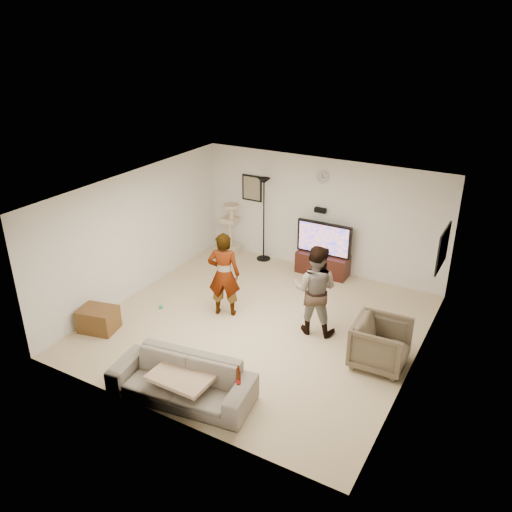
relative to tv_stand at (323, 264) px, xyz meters
The scene contains 24 objects.
floor 2.52m from the tv_stand, 94.46° to the right, with size 5.50×5.50×0.02m, color #C9B887.
ceiling 3.39m from the tv_stand, 94.46° to the right, with size 5.50×5.50×0.02m, color white.
wall_back 1.06m from the tv_stand, 128.56° to the left, with size 5.50×0.04×2.50m, color white.
wall_front 5.36m from the tv_stand, 92.13° to the right, with size 5.50×0.04×2.50m, color white.
wall_left 4.00m from the tv_stand, 139.62° to the right, with size 0.04×5.50×2.50m, color white.
wall_right 3.72m from the tv_stand, 44.44° to the right, with size 0.04×5.50×2.50m, color white.
wall_clock 1.89m from the tv_stand, 132.25° to the left, with size 0.26×0.26×0.04m, color white.
wall_speaker 1.18m from the tv_stand, 136.55° to the left, with size 0.25×0.10×0.10m, color black.
picture_back 2.35m from the tv_stand, behind, with size 0.42×0.03×0.52m, color #74705A.
picture_right 2.97m from the tv_stand, 19.65° to the right, with size 0.03×0.78×0.62m, color #DE8856.
tv_stand is the anchor object (origin of this frame).
console_box 0.44m from the tv_stand, 85.78° to the right, with size 0.40×0.30×0.07m, color #B0AFBA.
tv 0.59m from the tv_stand, ahead, with size 1.21×0.08×0.72m, color black.
tv_screen 0.60m from the tv_stand, 90.00° to the right, with size 1.11×0.01×0.63m, color orange.
floor_lamp 1.66m from the tv_stand, behind, with size 0.32×0.32×1.93m, color black.
cat_tree 2.36m from the tv_stand, behind, with size 0.40×0.40×1.26m, color #C1AE91.
person_left 2.70m from the tv_stand, 111.07° to the right, with size 0.59×0.39×1.63m, color #9C9AA4.
person_right 2.40m from the tv_stand, 71.14° to the right, with size 0.80×0.62×1.64m, color #304B7D.
sofa 4.81m from the tv_stand, 92.21° to the right, with size 2.11×0.82×0.61m, color slate.
throw_blanket 4.81m from the tv_stand, 91.78° to the right, with size 0.90×0.70×0.06m, color #D2AF8B.
beer_bottle 4.89m from the tv_stand, 80.74° to the right, with size 0.06×0.06×0.25m, color #431704.
armchair 3.34m from the tv_stand, 51.39° to the right, with size 0.84×0.86×0.78m, color brown.
side_table 4.82m from the tv_stand, 122.60° to the right, with size 0.64×0.48×0.43m, color #523618.
toy_ball 3.61m from the tv_stand, 125.85° to the right, with size 0.08×0.08×0.08m, color #22B298.
Camera 1 is at (3.96, -7.10, 5.07)m, focal length 36.51 mm.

